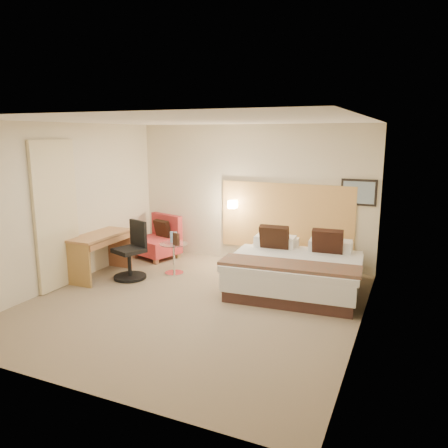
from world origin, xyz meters
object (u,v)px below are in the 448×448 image
at_px(lounge_chair, 159,241).
at_px(side_table, 174,257).
at_px(bed, 297,270).
at_px(desk_chair, 132,255).
at_px(desk, 100,243).

xyz_separation_m(lounge_chair, side_table, (0.84, -0.81, -0.03)).
bearing_deg(side_table, bed, 2.83).
distance_m(side_table, desk_chair, 0.76).
relative_size(bed, desk, 1.73).
distance_m(bed, desk, 3.47).
relative_size(desk, desk_chair, 1.24).
bearing_deg(bed, desk_chair, -167.34).
distance_m(bed, side_table, 2.26).
bearing_deg(side_table, desk_chair, -136.65).
xyz_separation_m(bed, lounge_chair, (-3.09, 0.70, 0.02)).
bearing_deg(lounge_chair, side_table, -44.15).
xyz_separation_m(desk, desk_chair, (0.56, 0.14, -0.20)).
relative_size(side_table, desk, 0.52).
bearing_deg(desk_chair, side_table, 43.35).
height_order(bed, side_table, bed).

